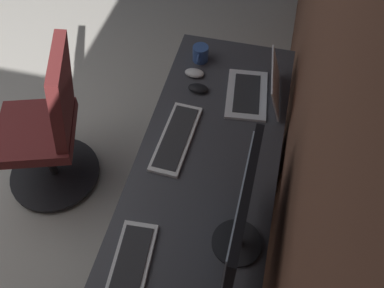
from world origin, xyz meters
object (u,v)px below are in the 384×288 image
(laptop_leftmost, at_px, (258,90))
(mouse_main, at_px, (198,88))
(keyboard_spare, at_px, (176,138))
(coffee_mug, at_px, (200,54))
(keyboard_main, at_px, (129,273))
(monitor_primary, at_px, (242,214))
(mouse_spare, at_px, (194,73))
(drawer_pedestal, at_px, (217,174))
(office_chair, at_px, (50,131))

(laptop_leftmost, bearing_deg, mouse_main, -84.28)
(keyboard_spare, distance_m, coffee_mug, 0.57)
(keyboard_main, bearing_deg, keyboard_spare, 179.31)
(monitor_primary, height_order, keyboard_main, monitor_primary)
(monitor_primary, xyz_separation_m, mouse_main, (-0.78, -0.34, -0.23))
(laptop_leftmost, xyz_separation_m, coffee_mug, (-0.20, -0.34, -0.00))
(mouse_spare, bearing_deg, coffee_mug, 178.22)
(drawer_pedestal, bearing_deg, keyboard_spare, -61.42)
(keyboard_spare, relative_size, mouse_spare, 4.10)
(monitor_primary, xyz_separation_m, mouse_spare, (-0.89, -0.38, -0.23))
(drawer_pedestal, xyz_separation_m, office_chair, (0.01, -0.96, 0.11))
(keyboard_spare, height_order, mouse_main, mouse_main)
(monitor_primary, height_order, laptop_leftmost, monitor_primary)
(drawer_pedestal, relative_size, coffee_mug, 5.54)
(mouse_main, bearing_deg, mouse_spare, -156.89)
(laptop_leftmost, xyz_separation_m, office_chair, (0.27, -1.10, -0.32))
(keyboard_main, bearing_deg, laptop_leftmost, 161.94)
(mouse_spare, bearing_deg, laptop_leftmost, 77.62)
(monitor_primary, distance_m, keyboard_spare, 0.62)
(keyboard_main, height_order, mouse_spare, mouse_spare)
(drawer_pedestal, relative_size, mouse_main, 6.68)
(keyboard_main, bearing_deg, mouse_main, 177.93)
(mouse_main, xyz_separation_m, coffee_mug, (-0.23, -0.04, 0.03))
(monitor_primary, relative_size, laptop_leftmost, 1.47)
(monitor_primary, bearing_deg, keyboard_main, -59.51)
(drawer_pedestal, height_order, mouse_spare, mouse_spare)
(mouse_main, bearing_deg, keyboard_spare, -4.81)
(drawer_pedestal, distance_m, monitor_primary, 0.86)
(laptop_leftmost, height_order, mouse_spare, laptop_leftmost)
(monitor_primary, bearing_deg, mouse_spare, -156.83)
(mouse_main, distance_m, coffee_mug, 0.24)
(monitor_primary, relative_size, office_chair, 0.56)
(monitor_primary, distance_m, laptop_leftmost, 0.84)
(coffee_mug, xyz_separation_m, office_chair, (0.47, -0.76, -0.32))
(keyboard_spare, bearing_deg, office_chair, -96.83)
(mouse_main, distance_m, office_chair, 0.88)
(drawer_pedestal, distance_m, keyboard_spare, 0.45)
(keyboard_main, height_order, coffee_mug, coffee_mug)
(keyboard_main, relative_size, coffee_mug, 3.42)
(coffee_mug, bearing_deg, laptop_leftmost, 59.62)
(coffee_mug, bearing_deg, mouse_spare, -1.78)
(mouse_spare, relative_size, coffee_mug, 0.83)
(mouse_main, relative_size, coffee_mug, 0.83)
(monitor_primary, xyz_separation_m, office_chair, (-0.54, -1.13, -0.52))
(laptop_leftmost, distance_m, mouse_main, 0.30)
(drawer_pedestal, height_order, office_chair, office_chair)
(monitor_primary, distance_m, mouse_spare, 1.00)
(laptop_leftmost, distance_m, coffee_mug, 0.40)
(monitor_primary, height_order, mouse_spare, monitor_primary)
(drawer_pedestal, distance_m, mouse_main, 0.49)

